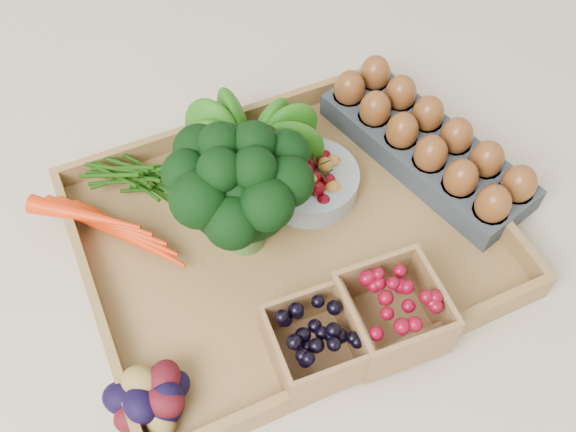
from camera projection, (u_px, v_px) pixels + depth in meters
name	position (u px, v px, depth m)	size (l,w,h in m)	color
ground	(288.00, 241.00, 0.91)	(4.00, 4.00, 0.00)	beige
tray	(288.00, 238.00, 0.90)	(0.55, 0.45, 0.01)	olive
carrots	(113.00, 227.00, 0.87)	(0.18, 0.13, 0.04)	red
lettuce	(249.00, 142.00, 0.91)	(0.13, 0.13, 0.13)	#13540D
broccoli	(242.00, 208.00, 0.83)	(0.19, 0.19, 0.15)	black
cherry_bowl	(310.00, 182.00, 0.92)	(0.14, 0.14, 0.04)	#8C9EA5
egg_carton	(425.00, 149.00, 0.96)	(0.12, 0.34, 0.04)	#353C43
potatoes	(152.00, 391.00, 0.73)	(0.12, 0.12, 0.07)	#400A11
punnet_blackberry	(316.00, 343.00, 0.76)	(0.11, 0.11, 0.07)	black
punnet_raspberry	(392.00, 313.00, 0.78)	(0.12, 0.12, 0.08)	maroon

